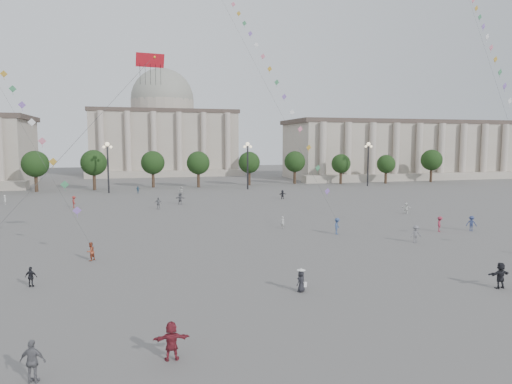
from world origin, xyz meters
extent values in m
plane|color=#5E5B58|center=(0.00, 0.00, 0.00)|extent=(360.00, 360.00, 0.00)
cube|color=#A5998A|center=(75.00, 95.00, 8.00)|extent=(80.00, 22.00, 16.00)
cube|color=#483B35|center=(75.00, 95.00, 16.60)|extent=(81.60, 22.44, 1.20)
cube|color=#A5998A|center=(75.00, 82.00, 1.00)|extent=(84.00, 4.00, 2.00)
cube|color=#A5998A|center=(0.00, 130.00, 10.00)|extent=(46.00, 30.00, 20.00)
cube|color=#483B35|center=(0.00, 130.00, 20.60)|extent=(46.92, 30.60, 1.20)
cube|color=#A5998A|center=(0.00, 113.00, 1.00)|extent=(48.30, 4.00, 2.00)
cylinder|color=#A5998A|center=(0.00, 130.00, 22.50)|extent=(21.00, 21.00, 5.00)
sphere|color=gray|center=(0.00, 130.00, 25.00)|extent=(21.00, 21.00, 21.00)
cylinder|color=#34271A|center=(-30.00, 78.00, 1.76)|extent=(0.70, 0.70, 3.52)
sphere|color=black|center=(-30.00, 78.00, 5.44)|extent=(5.12, 5.12, 5.12)
cylinder|color=#34271A|center=(-18.00, 78.00, 1.76)|extent=(0.70, 0.70, 3.52)
sphere|color=black|center=(-18.00, 78.00, 5.44)|extent=(5.12, 5.12, 5.12)
cylinder|color=#34271A|center=(-6.00, 78.00, 1.76)|extent=(0.70, 0.70, 3.52)
sphere|color=black|center=(-6.00, 78.00, 5.44)|extent=(5.12, 5.12, 5.12)
cylinder|color=#34271A|center=(6.00, 78.00, 1.76)|extent=(0.70, 0.70, 3.52)
sphere|color=black|center=(6.00, 78.00, 5.44)|extent=(5.12, 5.12, 5.12)
cylinder|color=#34271A|center=(18.00, 78.00, 1.76)|extent=(0.70, 0.70, 3.52)
sphere|color=black|center=(18.00, 78.00, 5.44)|extent=(5.12, 5.12, 5.12)
cylinder|color=#34271A|center=(30.00, 78.00, 1.76)|extent=(0.70, 0.70, 3.52)
sphere|color=black|center=(30.00, 78.00, 5.44)|extent=(5.12, 5.12, 5.12)
cylinder|color=#34271A|center=(42.00, 78.00, 1.76)|extent=(0.70, 0.70, 3.52)
sphere|color=black|center=(42.00, 78.00, 5.44)|extent=(5.12, 5.12, 5.12)
cylinder|color=#34271A|center=(54.00, 78.00, 1.76)|extent=(0.70, 0.70, 3.52)
sphere|color=black|center=(54.00, 78.00, 5.44)|extent=(5.12, 5.12, 5.12)
cylinder|color=#34271A|center=(66.00, 78.00, 1.76)|extent=(0.70, 0.70, 3.52)
sphere|color=black|center=(66.00, 78.00, 5.44)|extent=(5.12, 5.12, 5.12)
cylinder|color=#262628|center=(-15.00, 70.00, 5.00)|extent=(0.36, 0.36, 10.00)
sphere|color=#FFE5B2|center=(-15.00, 70.00, 10.20)|extent=(0.90, 0.90, 0.90)
sphere|color=#FFE5B2|center=(-15.70, 70.00, 9.60)|extent=(0.60, 0.60, 0.60)
sphere|color=#FFE5B2|center=(-14.30, 70.00, 9.60)|extent=(0.60, 0.60, 0.60)
cylinder|color=#262628|center=(15.00, 70.00, 5.00)|extent=(0.36, 0.36, 10.00)
sphere|color=#FFE5B2|center=(15.00, 70.00, 10.20)|extent=(0.90, 0.90, 0.90)
sphere|color=#FFE5B2|center=(14.30, 70.00, 9.60)|extent=(0.60, 0.60, 0.60)
sphere|color=#FFE5B2|center=(15.70, 70.00, 9.60)|extent=(0.60, 0.60, 0.60)
cylinder|color=#262628|center=(45.00, 70.00, 5.00)|extent=(0.36, 0.36, 10.00)
sphere|color=#FFE5B2|center=(45.00, 70.00, 10.20)|extent=(0.90, 0.90, 0.90)
sphere|color=#FFE5B2|center=(44.30, 70.00, 9.60)|extent=(0.60, 0.60, 0.60)
sphere|color=#FFE5B2|center=(45.70, 70.00, 9.60)|extent=(0.60, 0.60, 0.60)
imported|color=#365979|center=(-9.11, 67.72, 0.78)|extent=(0.96, 0.50, 1.56)
imported|color=black|center=(15.79, -3.36, 0.95)|extent=(1.79, 0.62, 1.91)
imported|color=silver|center=(-0.50, 63.65, 0.79)|extent=(1.34, 1.38, 1.57)
imported|color=slate|center=(18.86, 11.46, 0.92)|extent=(1.26, 0.81, 1.85)
imported|color=white|center=(29.15, 29.17, 0.83)|extent=(1.60, 1.10, 1.66)
imported|color=#9D2A41|center=(25.19, 16.05, 0.91)|extent=(1.25, 1.35, 1.82)
imported|color=black|center=(17.04, 50.87, 0.84)|extent=(1.64, 0.86, 1.69)
imported|color=white|center=(-31.06, 55.50, 0.83)|extent=(0.57, 0.70, 1.65)
imported|color=slate|center=(-2.20, 48.25, 0.97)|extent=(1.87, 1.29, 1.94)
imported|color=#B1B1AC|center=(7.84, 22.73, 0.75)|extent=(0.65, 0.58, 1.51)
imported|color=navy|center=(29.04, 15.37, 0.91)|extent=(1.36, 1.23, 1.83)
imported|color=slate|center=(-6.10, 43.40, 0.93)|extent=(1.18, 0.75, 1.87)
imported|color=maroon|center=(-19.21, 48.47, 0.96)|extent=(1.05, 1.40, 1.92)
imported|color=maroon|center=(-7.92, -8.37, 0.95)|extent=(1.79, 0.62, 1.91)
imported|color=slate|center=(-13.93, -8.97, 0.97)|extent=(1.22, 0.77, 1.93)
imported|color=black|center=(-16.95, 5.59, 0.75)|extent=(0.94, 0.57, 1.49)
imported|color=#984329|center=(-13.46, 12.39, 0.83)|extent=(1.00, 1.02, 1.66)
imported|color=#384E7E|center=(12.80, 17.71, 0.95)|extent=(1.31, 1.41, 1.90)
imported|color=black|center=(1.66, -0.43, 0.77)|extent=(0.90, 0.83, 1.54)
cone|color=white|center=(1.66, -0.43, 1.62)|extent=(0.52, 0.52, 0.14)
cylinder|color=white|center=(1.66, -0.43, 1.56)|extent=(0.60, 0.60, 0.02)
cube|color=white|center=(1.91, -0.58, 0.55)|extent=(0.22, 0.10, 0.35)
cube|color=red|center=(-8.04, 8.01, 16.93)|extent=(2.25, 0.78, 1.02)
cube|color=#1A8F42|center=(-8.39, 7.97, 17.18)|extent=(0.37, 0.23, 0.34)
cube|color=#1D4DA0|center=(-7.69, 7.97, 17.18)|extent=(0.37, 0.23, 0.34)
sphere|color=yellow|center=(-8.39, 7.93, 17.18)|extent=(0.20, 0.20, 0.20)
sphere|color=yellow|center=(-7.69, 7.93, 17.18)|extent=(0.20, 0.20, 0.20)
cylinder|color=#3F3F3F|center=(-13.90, -0.73, 9.26)|extent=(0.02, 0.02, 26.03)
cube|color=#8B62C5|center=(-14.66, 14.15, 4.31)|extent=(0.76, 0.25, 0.76)
cube|color=#418C5D|center=(-15.85, 15.90, 6.56)|extent=(0.76, 0.25, 0.76)
cube|color=gold|center=(-17.05, 17.66, 8.64)|extent=(0.76, 0.25, 0.76)
cube|color=pink|center=(-18.25, 19.41, 10.62)|extent=(0.76, 0.25, 0.76)
cube|color=white|center=(-19.45, 21.17, 12.53)|extent=(0.76, 0.25, 0.76)
cube|color=#8B62C5|center=(-20.65, 22.93, 14.38)|extent=(0.76, 0.25, 0.76)
cube|color=#418C5D|center=(-21.85, 24.68, 16.18)|extent=(0.76, 0.25, 0.76)
cube|color=gold|center=(-23.05, 26.44, 17.95)|extent=(0.76, 0.25, 0.76)
cylinder|color=#3F3F3F|center=(6.87, 42.39, 27.74)|extent=(0.02, 0.02, 73.00)
cube|color=#8B62C5|center=(12.34, 19.61, 4.79)|extent=(0.76, 0.25, 0.76)
cube|color=#418C5D|center=(11.89, 21.51, 7.43)|extent=(0.76, 0.25, 0.76)
cube|color=gold|center=(11.43, 23.41, 9.87)|extent=(0.76, 0.25, 0.76)
cube|color=pink|center=(10.97, 25.30, 12.19)|extent=(0.76, 0.25, 0.76)
cube|color=white|center=(10.52, 27.20, 14.42)|extent=(0.76, 0.25, 0.76)
cube|color=#8B62C5|center=(10.06, 29.10, 16.59)|extent=(0.76, 0.25, 0.76)
cube|color=#418C5D|center=(9.60, 31.00, 18.70)|extent=(0.76, 0.25, 0.76)
cube|color=gold|center=(9.15, 32.90, 20.77)|extent=(0.76, 0.25, 0.76)
cube|color=pink|center=(8.69, 34.79, 22.80)|extent=(0.76, 0.25, 0.76)
cube|color=white|center=(8.24, 36.69, 24.79)|extent=(0.76, 0.25, 0.76)
cube|color=#8B62C5|center=(7.78, 38.59, 26.76)|extent=(0.76, 0.25, 0.76)
cube|color=#418C5D|center=(7.32, 40.49, 28.70)|extent=(0.76, 0.25, 0.76)
cube|color=gold|center=(6.87, 42.39, 30.61)|extent=(0.76, 0.25, 0.76)
cube|color=pink|center=(6.41, 44.28, 32.51)|extent=(0.76, 0.25, 0.76)
cylinder|color=#3F3F3F|center=(35.15, 21.03, 21.23)|extent=(0.02, 0.02, 56.37)
cube|color=white|center=(31.48, 13.22, 15.11)|extent=(0.76, 0.25, 0.76)
cube|color=#8B62C5|center=(32.30, 14.96, 17.01)|extent=(0.76, 0.25, 0.76)
cube|color=#418C5D|center=(33.11, 16.70, 18.88)|extent=(0.76, 0.25, 0.76)
cube|color=gold|center=(33.93, 18.43, 20.71)|extent=(0.76, 0.25, 0.76)
cube|color=pink|center=(34.74, 20.17, 22.51)|extent=(0.76, 0.25, 0.76)
cube|color=white|center=(35.56, 21.90, 24.28)|extent=(0.76, 0.25, 0.76)
cube|color=#8B62C5|center=(36.37, 23.64, 26.03)|extent=(0.76, 0.25, 0.76)
cube|color=#418C5D|center=(37.18, 25.37, 27.75)|extent=(0.76, 0.25, 0.76)
cube|color=gold|center=(38.00, 27.11, 29.46)|extent=(0.76, 0.25, 0.76)
cube|color=pink|center=(38.81, 28.84, 31.15)|extent=(0.76, 0.25, 0.76)
camera|label=1|loc=(-9.35, -29.75, 10.42)|focal=32.00mm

